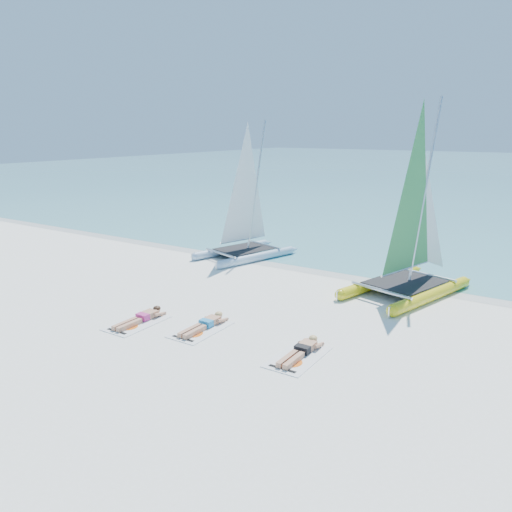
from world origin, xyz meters
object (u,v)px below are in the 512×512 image
Objects in this scene: catamaran_blue at (246,216)px; towel_b at (201,330)px; sunbather_c at (302,350)px; towel_a at (137,323)px; sunbather_a at (142,317)px; sunbather_b at (205,324)px; catamaran_yellow at (417,231)px; towel_c at (298,357)px.

catamaran_blue reaches higher than towel_b.
towel_a is at bearing -171.32° from sunbather_c.
sunbather_a is (0.00, 0.19, 0.11)m from towel_a.
sunbather_c is (3.05, -0.06, 0.00)m from sunbather_b.
sunbather_a is 4.91m from sunbather_c.
towel_b is at bearing -104.61° from catamaran_yellow.
sunbather_a reaches higher than towel_b.
sunbather_b is at bearing 23.72° from towel_a.
towel_a is 4.94m from sunbather_c.
towel_a is 0.22m from sunbather_a.
towel_b is (1.83, 0.42, -0.11)m from sunbather_a.
catamaran_blue is 8.38m from towel_b.
towel_c is at bearing 4.24° from sunbather_a.
catamaran_yellow is 3.84× the size of sunbather_c.
catamaran_yellow is at bearing 50.96° from sunbather_a.
towel_a is 2.00m from sunbather_b.
towel_b is (1.83, 0.61, 0.00)m from towel_a.
sunbather_a is at bearing -173.53° from sunbather_c.
catamaran_blue is at bearing -170.07° from catamaran_yellow.
catamaran_yellow is 3.84× the size of sunbather_b.
sunbather_b is (1.83, 0.61, 0.00)m from sunbather_a.
towel_a and towel_b have the same top height.
towel_b is at bearing -47.71° from catamaran_blue.
sunbather_c is at bearing 8.68° from towel_a.
towel_b is at bearing -177.52° from sunbather_c.
sunbather_b is (-3.89, -6.45, -1.97)m from catamaran_yellow.
towel_c is (4.88, 0.36, -0.11)m from sunbather_a.
towel_c is (-0.84, -6.70, -2.08)m from catamaran_yellow.
catamaran_yellow reaches higher than towel_a.
catamaran_yellow reaches higher than towel_c.
sunbather_b is at bearing -105.35° from catamaran_yellow.
towel_b is at bearing 18.50° from towel_a.
catamaran_yellow is at bearing 82.81° from towel_c.
catamaran_yellow is 3.84× the size of sunbather_a.
catamaran_blue is 3.22× the size of towel_a.
towel_b is 1.00× the size of towel_c.
towel_b is (-3.89, -6.64, -2.08)m from catamaran_yellow.
sunbather_b is at bearing 90.00° from towel_b.
catamaran_yellow is 7.79m from sunbather_b.
catamaran_yellow is 9.30m from sunbather_a.
sunbather_b reaches higher than towel_c.
sunbather_a is 1.00× the size of sunbather_b.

